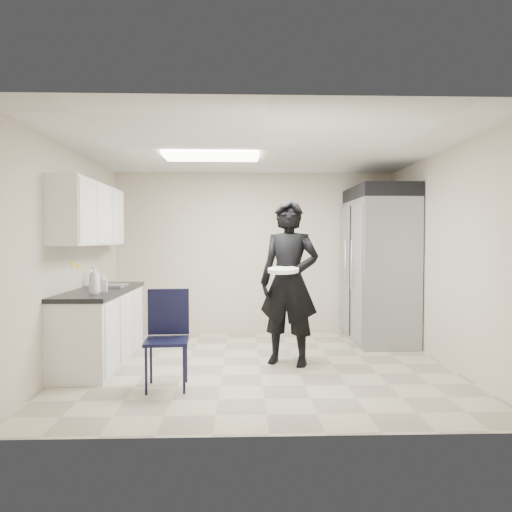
{
  "coord_description": "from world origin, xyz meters",
  "views": [
    {
      "loc": [
        -0.21,
        -5.45,
        1.51
      ],
      "look_at": [
        -0.04,
        0.2,
        1.31
      ],
      "focal_mm": 32.0,
      "sensor_mm": 36.0,
      "label": 1
    }
  ],
  "objects_px": {
    "lower_counter": "(101,328)",
    "man_tuxedo": "(289,283)",
    "commercial_fridge": "(379,271)",
    "folding_chair": "(167,341)"
  },
  "relations": [
    {
      "from": "lower_counter",
      "to": "folding_chair",
      "type": "height_order",
      "value": "folding_chair"
    },
    {
      "from": "lower_counter",
      "to": "man_tuxedo",
      "type": "xyz_separation_m",
      "value": [
        2.31,
        -0.15,
        0.57
      ]
    },
    {
      "from": "lower_counter",
      "to": "commercial_fridge",
      "type": "xyz_separation_m",
      "value": [
        3.78,
        1.07,
        0.62
      ]
    },
    {
      "from": "lower_counter",
      "to": "commercial_fridge",
      "type": "bearing_deg",
      "value": 15.88
    },
    {
      "from": "man_tuxedo",
      "to": "lower_counter",
      "type": "bearing_deg",
      "value": -162.24
    },
    {
      "from": "lower_counter",
      "to": "folding_chair",
      "type": "distance_m",
      "value": 1.42
    },
    {
      "from": "lower_counter",
      "to": "folding_chair",
      "type": "bearing_deg",
      "value": -46.62
    },
    {
      "from": "commercial_fridge",
      "to": "man_tuxedo",
      "type": "distance_m",
      "value": 1.92
    },
    {
      "from": "commercial_fridge",
      "to": "folding_chair",
      "type": "relative_size",
      "value": 2.17
    },
    {
      "from": "commercial_fridge",
      "to": "folding_chair",
      "type": "distance_m",
      "value": 3.55
    }
  ]
}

